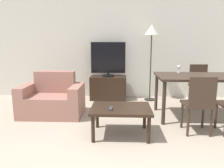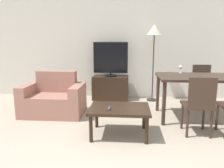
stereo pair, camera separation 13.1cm
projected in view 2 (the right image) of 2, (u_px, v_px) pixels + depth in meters
name	position (u px, v px, depth m)	size (l,w,h in m)	color
wall_back	(128.00, 41.00, 5.21)	(7.49, 0.06, 2.70)	silver
armchair	(54.00, 99.00, 4.08)	(1.11, 0.71, 0.79)	#9E6B5B
tv_stand	(111.00, 88.00, 5.16)	(0.83, 0.44, 0.55)	black
tv	(111.00, 59.00, 5.03)	(0.79, 0.28, 0.79)	black
coffee_table	(119.00, 111.00, 3.13)	(0.85, 0.63, 0.42)	black
dining_table	(202.00, 81.00, 3.76)	(1.50, 0.89, 0.76)	#38281E
dining_chair_near	(199.00, 103.00, 3.08)	(0.40, 0.40, 0.87)	#38281E
dining_chair_far	(202.00, 84.00, 4.52)	(0.40, 0.40, 0.87)	#38281E
floor_lamp	(154.00, 35.00, 4.80)	(0.33, 0.33, 1.72)	black
remote_primary	(109.00, 108.00, 3.03)	(0.04, 0.15, 0.02)	#38383D
wine_glass_left	(181.00, 68.00, 4.08)	(0.07, 0.07, 0.15)	silver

